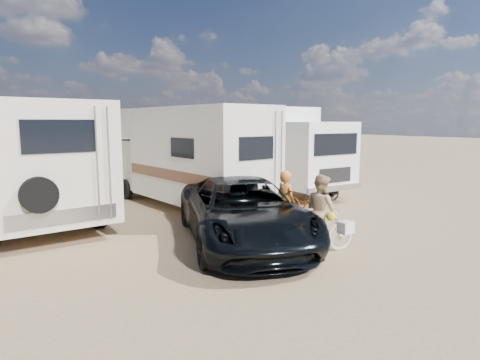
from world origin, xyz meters
TOP-DOWN VIEW (x-y plane):
  - ground at (0.00, 0.00)m, footprint 140.00×140.00m
  - rv_main at (-0.48, 6.58)m, footprint 2.72×8.00m
  - rv_left at (-5.08, 7.46)m, footprint 3.07×7.89m
  - box_truck at (3.96, 7.11)m, footprint 2.88×7.19m
  - dark_suv at (-1.32, 1.69)m, footprint 4.46×6.12m
  - bike_man at (-0.47, 1.14)m, footprint 1.96×0.70m
  - bike_woman at (-0.40, 0.06)m, footprint 1.81×0.81m
  - rider_man at (-0.47, 1.14)m, footprint 0.38×0.58m
  - rider_woman at (-0.40, 0.06)m, footprint 0.74×0.87m
  - bike_parked at (3.97, 4.20)m, footprint 1.64×0.66m
  - cooler at (-1.66, 2.17)m, footprint 0.53×0.40m
  - crate at (0.44, 2.39)m, footprint 0.61×0.61m

SIDE VIEW (x-z plane):
  - ground at x=0.00m, z-range 0.00..0.00m
  - crate at x=0.44m, z-range 0.00..0.37m
  - cooler at x=-1.66m, z-range 0.00..0.41m
  - bike_parked at x=3.97m, z-range 0.00..0.85m
  - bike_man at x=-0.47m, z-range 0.00..1.03m
  - bike_woman at x=-0.40m, z-range 0.00..1.05m
  - dark_suv at x=-1.32m, z-range 0.00..1.55m
  - rider_man at x=-0.47m, z-range 0.00..1.58m
  - rider_woman at x=-0.40m, z-range 0.00..1.59m
  - rv_main at x=-0.48m, z-range 0.00..3.35m
  - rv_left at x=-5.08m, z-range 0.00..3.40m
  - box_truck at x=3.96m, z-range 0.00..3.46m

